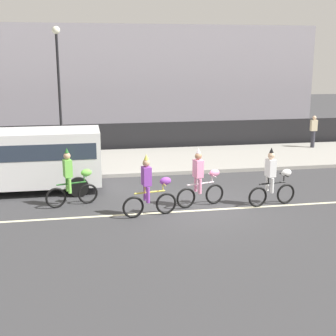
{
  "coord_description": "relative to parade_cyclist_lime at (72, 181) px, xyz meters",
  "views": [
    {
      "loc": [
        -3.5,
        -14.07,
        4.78
      ],
      "look_at": [
        -0.75,
        1.2,
        1.0
      ],
      "focal_mm": 50.0,
      "sensor_mm": 36.0,
      "label": 1
    }
  ],
  "objects": [
    {
      "name": "parade_cyclist_purple",
      "position": [
        2.34,
        -1.42,
        0.0
      ],
      "size": [
        1.7,
        0.53,
        1.92
      ],
      "color": "black",
      "rests_on": "ground"
    },
    {
      "name": "parade_cyclist_pink",
      "position": [
        4.08,
        -0.77,
        0.0
      ],
      "size": [
        1.68,
        0.61,
        1.92
      ],
      "color": "black",
      "rests_on": "ground"
    },
    {
      "name": "parked_van_white",
      "position": [
        -1.44,
        1.99,
        0.44
      ],
      "size": [
        5.0,
        2.22,
        2.18
      ],
      "color": "white",
      "rests_on": "ground"
    },
    {
      "name": "building_backdrop",
      "position": [
        0.85,
        17.29,
        2.41
      ],
      "size": [
        28.0,
        8.0,
        6.51
      ],
      "primitive_type": "cube",
      "color": "#99939E",
      "rests_on": "ground"
    },
    {
      "name": "pedestrian_onlooker",
      "position": [
        11.92,
        7.05,
        0.17
      ],
      "size": [
        0.32,
        0.2,
        1.62
      ],
      "color": "#33333D",
      "rests_on": "sidewalk_curb"
    },
    {
      "name": "sidewalk_curb",
      "position": [
        3.98,
        5.79,
        -0.77
      ],
      "size": [
        60.0,
        5.0,
        0.15
      ],
      "primitive_type": "cube",
      "color": "#9E9B93",
      "rests_on": "ground"
    },
    {
      "name": "parade_cyclist_zebra",
      "position": [
        6.37,
        -1.11,
        0.0
      ],
      "size": [
        1.71,
        0.53,
        1.92
      ],
      "color": "black",
      "rests_on": "ground"
    },
    {
      "name": "fence_line",
      "position": [
        3.98,
        8.69,
        -0.14
      ],
      "size": [
        40.0,
        0.08,
        1.4
      ],
      "primitive_type": "cube",
      "color": "black",
      "rests_on": "ground"
    },
    {
      "name": "parade_cyclist_lime",
      "position": [
        0.0,
        0.0,
        0.0
      ],
      "size": [
        1.67,
        0.63,
        1.92
      ],
      "color": "black",
      "rests_on": "ground"
    },
    {
      "name": "ground_plane",
      "position": [
        3.98,
        -0.71,
        -0.84
      ],
      "size": [
        80.0,
        80.0,
        0.0
      ],
      "primitive_type": "plane",
      "color": "#38383A"
    },
    {
      "name": "road_centre_line",
      "position": [
        3.98,
        -1.21,
        -0.84
      ],
      "size": [
        36.0,
        0.14,
        0.01
      ],
      "primitive_type": "cube",
      "color": "beige",
      "rests_on": "ground"
    },
    {
      "name": "street_lamp_post",
      "position": [
        -0.6,
        7.45,
        3.15
      ],
      "size": [
        0.36,
        0.36,
        5.86
      ],
      "color": "black",
      "rests_on": "sidewalk_curb"
    }
  ]
}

